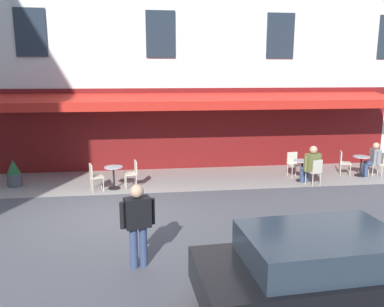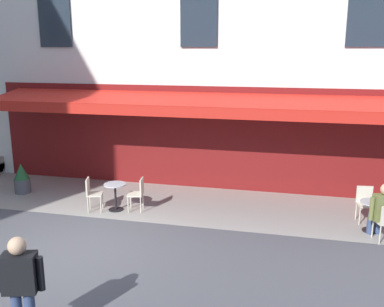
{
  "view_description": "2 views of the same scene",
  "coord_description": "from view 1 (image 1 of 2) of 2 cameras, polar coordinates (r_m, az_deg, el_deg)",
  "views": [
    {
      "loc": [
        -0.92,
        10.02,
        3.74
      ],
      "look_at": [
        -2.49,
        -2.14,
        1.19
      ],
      "focal_mm": 35.88,
      "sensor_mm": 36.0,
      "label": 1
    },
    {
      "loc": [
        -4.5,
        7.9,
        4.27
      ],
      "look_at": [
        -1.92,
        -3.01,
        1.57
      ],
      "focal_mm": 40.4,
      "sensor_mm": 36.0,
      "label": 2
    }
  ],
  "objects": [
    {
      "name": "potted_plant_mid_terrace",
      "position": [
        14.27,
        -24.95,
        -2.7
      ],
      "size": [
        0.48,
        0.48,
        0.92
      ],
      "color": "#4C4C51",
      "rests_on": "ground_plane"
    },
    {
      "name": "sidewalk_cafe_terrace",
      "position": [
        14.13,
        2.41,
        -3.6
      ],
      "size": [
        20.5,
        3.2,
        0.01
      ],
      "primitive_type": "cube",
      "color": "gray",
      "rests_on": "ground_plane"
    },
    {
      "name": "cafe_chair_cream_corner_right",
      "position": [
        13.65,
        17.85,
        -2.35
      ],
      "size": [
        0.51,
        0.51,
        0.91
      ],
      "color": "beige",
      "rests_on": "ground_plane"
    },
    {
      "name": "parked_car_black",
      "position": [
        6.71,
        19.54,
        -15.77
      ],
      "size": [
        4.4,
        2.05,
        1.33
      ],
      "color": "black",
      "rests_on": "ground_plane"
    },
    {
      "name": "seated_patron_in_grey",
      "position": [
        15.68,
        25.3,
        -0.62
      ],
      "size": [
        0.56,
        0.63,
        1.27
      ],
      "color": "navy",
      "rests_on": "ground_plane"
    },
    {
      "name": "cafe_chair_cream_near_door",
      "position": [
        14.62,
        14.82,
        -1.25
      ],
      "size": [
        0.45,
        0.45,
        0.91
      ],
      "color": "beige",
      "rests_on": "ground_plane"
    },
    {
      "name": "seated_companion_in_olive",
      "position": [
        13.76,
        17.27,
        -1.47
      ],
      "size": [
        0.68,
        0.66,
        1.36
      ],
      "color": "navy",
      "rests_on": "ground_plane"
    },
    {
      "name": "ground_plane",
      "position": [
        10.74,
        -11.95,
        -8.89
      ],
      "size": [
        70.0,
        70.0,
        0.0
      ],
      "primitive_type": "plane",
      "color": "#4C4C51"
    },
    {
      "name": "cafe_table_near_entrance",
      "position": [
        15.55,
        23.83,
        -1.32
      ],
      "size": [
        0.6,
        0.6,
        0.75
      ],
      "color": "black",
      "rests_on": "ground_plane"
    },
    {
      "name": "cafe_chair_cream_facing_street",
      "position": [
        15.79,
        25.97,
        -1.11
      ],
      "size": [
        0.46,
        0.46,
        0.91
      ],
      "color": "beige",
      "rests_on": "ground_plane"
    },
    {
      "name": "cafe_table_mid_terrace",
      "position": [
        14.11,
        16.07,
        -2.03
      ],
      "size": [
        0.6,
        0.6,
        0.75
      ],
      "color": "black",
      "rests_on": "ground_plane"
    },
    {
      "name": "walking_pedestrian_in_black",
      "position": [
        7.57,
        -8.07,
        -9.69
      ],
      "size": [
        0.67,
        0.4,
        1.68
      ],
      "color": "navy",
      "rests_on": "ground_plane"
    },
    {
      "name": "cafe_chair_cream_corner_left",
      "position": [
        12.79,
        -14.34,
        -3.07
      ],
      "size": [
        0.5,
        0.5,
        0.91
      ],
      "color": "beige",
      "rests_on": "ground_plane"
    },
    {
      "name": "cafe_chair_cream_back_row",
      "position": [
        12.97,
        -8.79,
        -2.64
      ],
      "size": [
        0.46,
        0.46,
        0.91
      ],
      "color": "beige",
      "rests_on": "ground_plane"
    },
    {
      "name": "cafe_chair_cream_under_awning",
      "position": [
        15.44,
        21.54,
        -1.01
      ],
      "size": [
        0.52,
        0.52,
        0.91
      ],
      "color": "beige",
      "rests_on": "ground_plane"
    },
    {
      "name": "cafe_table_streetside",
      "position": [
        12.91,
        -11.56,
        -3.06
      ],
      "size": [
        0.6,
        0.6,
        0.75
      ],
      "color": "black",
      "rests_on": "ground_plane"
    }
  ]
}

